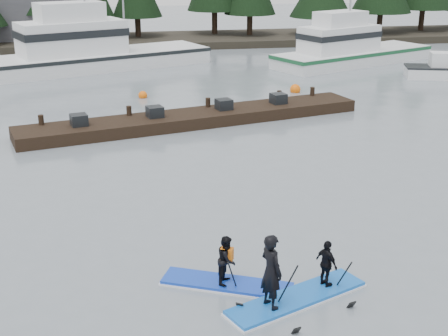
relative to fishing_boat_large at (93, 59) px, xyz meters
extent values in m
plane|color=slate|center=(4.76, -30.99, -0.66)|extent=(160.00, 160.00, 0.00)
cube|color=#2D281E|center=(4.76, 11.01, -0.36)|extent=(70.00, 8.00, 0.60)
cube|color=white|center=(0.45, 0.18, -0.56)|extent=(15.84, 9.59, 2.05)
cube|color=white|center=(-1.27, -0.50, 1.57)|extent=(7.55, 5.39, 2.22)
cylinder|color=gray|center=(-0.27, -0.11, 3.90)|extent=(0.14, 0.14, 6.88)
cube|color=white|center=(18.51, -1.21, -0.57)|extent=(12.99, 8.48, 1.80)
cube|color=white|center=(17.13, -1.84, 1.23)|extent=(6.24, 4.70, 1.80)
cylinder|color=gray|center=(17.94, -1.47, 3.32)|extent=(0.14, 0.14, 5.97)
cube|color=black|center=(5.07, -15.47, -0.38)|extent=(16.78, 6.28, 0.56)
sphere|color=orange|center=(2.91, -9.50, -0.66)|extent=(0.49, 0.49, 0.49)
sphere|color=orange|center=(11.72, -9.64, -0.66)|extent=(0.61, 0.61, 0.61)
sphere|color=orange|center=(15.55, -3.62, -0.66)|extent=(0.64, 0.64, 0.64)
cube|color=#143CBD|center=(3.82, -30.62, -0.60)|extent=(3.28, 2.08, 0.12)
imported|color=black|center=(3.82, -30.62, 0.08)|extent=(0.68, 0.74, 1.24)
cube|color=orange|center=(3.82, -30.62, 0.23)|extent=(0.36, 0.31, 0.32)
cylinder|color=black|center=(3.96, -30.92, -0.38)|extent=(0.51, 0.76, 1.49)
cube|color=blue|center=(5.34, -31.58, -0.59)|extent=(3.70, 2.23, 0.13)
imported|color=black|center=(4.61, -31.89, 0.37)|extent=(0.66, 0.78, 1.81)
cylinder|color=black|center=(4.92, -31.99, -0.06)|extent=(0.29, 0.97, 1.68)
imported|color=black|center=(6.17, -31.22, 0.07)|extent=(0.54, 0.76, 1.19)
cylinder|color=black|center=(6.49, -31.33, -0.40)|extent=(0.26, 0.85, 1.47)
camera|label=1|loc=(1.35, -44.02, 7.29)|focal=50.00mm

